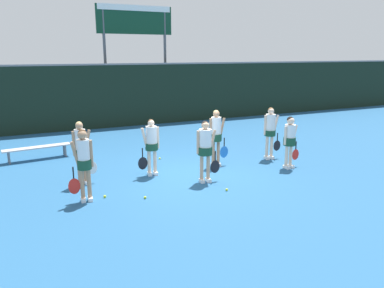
{
  "coord_description": "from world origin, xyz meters",
  "views": [
    {
      "loc": [
        -4.49,
        -9.53,
        3.52
      ],
      "look_at": [
        -0.04,
        0.06,
        0.94
      ],
      "focal_mm": 35.0,
      "sensor_mm": 36.0,
      "label": 1
    }
  ],
  "objects_px": {
    "player_3": "(81,148)",
    "player_4": "(151,143)",
    "tennis_ball_2": "(105,196)",
    "player_0": "(84,159)",
    "player_6": "(270,129)",
    "player_2": "(290,138)",
    "player_5": "(216,133)",
    "tennis_ball_3": "(296,157)",
    "tennis_ball_1": "(160,158)",
    "tennis_ball_0": "(145,197)",
    "scoreboard": "(135,31)",
    "tennis_ball_4": "(227,190)",
    "bench_courtside": "(37,148)",
    "player_1": "(205,146)"
  },
  "relations": [
    {
      "from": "player_3",
      "to": "player_4",
      "type": "distance_m",
      "value": 1.98
    },
    {
      "from": "tennis_ball_2",
      "to": "player_0",
      "type": "bearing_deg",
      "value": -179.97
    },
    {
      "from": "player_0",
      "to": "player_6",
      "type": "xyz_separation_m",
      "value": [
        6.31,
        1.2,
        -0.02
      ]
    },
    {
      "from": "player_6",
      "to": "tennis_ball_2",
      "type": "distance_m",
      "value": 6.07
    },
    {
      "from": "player_2",
      "to": "player_5",
      "type": "distance_m",
      "value": 2.28
    },
    {
      "from": "player_0",
      "to": "player_6",
      "type": "bearing_deg",
      "value": 15.92
    },
    {
      "from": "player_0",
      "to": "tennis_ball_3",
      "type": "height_order",
      "value": "player_0"
    },
    {
      "from": "player_0",
      "to": "player_2",
      "type": "bearing_deg",
      "value": 5.9
    },
    {
      "from": "player_2",
      "to": "tennis_ball_3",
      "type": "bearing_deg",
      "value": 32.03
    },
    {
      "from": "tennis_ball_1",
      "to": "tennis_ball_0",
      "type": "bearing_deg",
      "value": -116.02
    },
    {
      "from": "scoreboard",
      "to": "player_0",
      "type": "relative_size",
      "value": 3.28
    },
    {
      "from": "player_0",
      "to": "player_3",
      "type": "distance_m",
      "value": 1.27
    },
    {
      "from": "player_2",
      "to": "tennis_ball_4",
      "type": "relative_size",
      "value": 23.53
    },
    {
      "from": "tennis_ball_0",
      "to": "tennis_ball_3",
      "type": "bearing_deg",
      "value": 13.24
    },
    {
      "from": "player_3",
      "to": "tennis_ball_2",
      "type": "height_order",
      "value": "player_3"
    },
    {
      "from": "player_4",
      "to": "player_5",
      "type": "xyz_separation_m",
      "value": [
        2.16,
        0.02,
        0.08
      ]
    },
    {
      "from": "bench_courtside",
      "to": "player_6",
      "type": "distance_m",
      "value": 7.9
    },
    {
      "from": "tennis_ball_2",
      "to": "tennis_ball_0",
      "type": "bearing_deg",
      "value": -28.63
    },
    {
      "from": "scoreboard",
      "to": "tennis_ball_2",
      "type": "xyz_separation_m",
      "value": [
        -4.0,
        -10.3,
        -4.57
      ]
    },
    {
      "from": "player_1",
      "to": "player_5",
      "type": "distance_m",
      "value": 1.59
    },
    {
      "from": "bench_courtside",
      "to": "player_6",
      "type": "xyz_separation_m",
      "value": [
        7.18,
        -3.24,
        0.66
      ]
    },
    {
      "from": "player_3",
      "to": "player_6",
      "type": "distance_m",
      "value": 6.18
    },
    {
      "from": "player_3",
      "to": "player_5",
      "type": "xyz_separation_m",
      "value": [
        4.14,
        -0.02,
        0.04
      ]
    },
    {
      "from": "bench_courtside",
      "to": "player_2",
      "type": "xyz_separation_m",
      "value": [
        7.09,
        -4.36,
        0.59
      ]
    },
    {
      "from": "bench_courtside",
      "to": "tennis_ball_4",
      "type": "height_order",
      "value": "bench_courtside"
    },
    {
      "from": "tennis_ball_3",
      "to": "tennis_ball_4",
      "type": "bearing_deg",
      "value": -154.84
    },
    {
      "from": "player_4",
      "to": "tennis_ball_3",
      "type": "distance_m",
      "value": 5.2
    },
    {
      "from": "player_0",
      "to": "tennis_ball_0",
      "type": "distance_m",
      "value": 1.76
    },
    {
      "from": "tennis_ball_4",
      "to": "player_4",
      "type": "bearing_deg",
      "value": 122.47
    },
    {
      "from": "player_3",
      "to": "player_1",
      "type": "bearing_deg",
      "value": -26.25
    },
    {
      "from": "player_2",
      "to": "tennis_ball_0",
      "type": "relative_size",
      "value": 24.0
    },
    {
      "from": "player_0",
      "to": "player_2",
      "type": "height_order",
      "value": "player_0"
    },
    {
      "from": "tennis_ball_3",
      "to": "player_3",
      "type": "bearing_deg",
      "value": 177.01
    },
    {
      "from": "tennis_ball_2",
      "to": "bench_courtside",
      "type": "bearing_deg",
      "value": 106.46
    },
    {
      "from": "scoreboard",
      "to": "player_3",
      "type": "bearing_deg",
      "value": -115.56
    },
    {
      "from": "player_1",
      "to": "tennis_ball_3",
      "type": "height_order",
      "value": "player_1"
    },
    {
      "from": "player_3",
      "to": "tennis_ball_2",
      "type": "xyz_separation_m",
      "value": [
        0.31,
        -1.27,
        -0.99
      ]
    },
    {
      "from": "player_0",
      "to": "player_6",
      "type": "height_order",
      "value": "player_0"
    },
    {
      "from": "player_5",
      "to": "tennis_ball_1",
      "type": "bearing_deg",
      "value": 141.1
    },
    {
      "from": "scoreboard",
      "to": "player_1",
      "type": "relative_size",
      "value": 3.38
    },
    {
      "from": "player_3",
      "to": "tennis_ball_4",
      "type": "bearing_deg",
      "value": -37.33
    },
    {
      "from": "tennis_ball_4",
      "to": "scoreboard",
      "type": "bearing_deg",
      "value": 84.89
    },
    {
      "from": "player_2",
      "to": "tennis_ball_2",
      "type": "height_order",
      "value": "player_2"
    },
    {
      "from": "player_5",
      "to": "tennis_ball_2",
      "type": "bearing_deg",
      "value": -154.68
    },
    {
      "from": "player_3",
      "to": "player_5",
      "type": "relative_size",
      "value": 0.97
    },
    {
      "from": "player_3",
      "to": "tennis_ball_2",
      "type": "relative_size",
      "value": 25.65
    },
    {
      "from": "player_4",
      "to": "player_6",
      "type": "bearing_deg",
      "value": 6.51
    },
    {
      "from": "player_0",
      "to": "tennis_ball_2",
      "type": "distance_m",
      "value": 1.12
    },
    {
      "from": "player_6",
      "to": "player_4",
      "type": "bearing_deg",
      "value": -171.98
    },
    {
      "from": "player_6",
      "to": "tennis_ball_1",
      "type": "distance_m",
      "value": 3.87
    }
  ]
}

